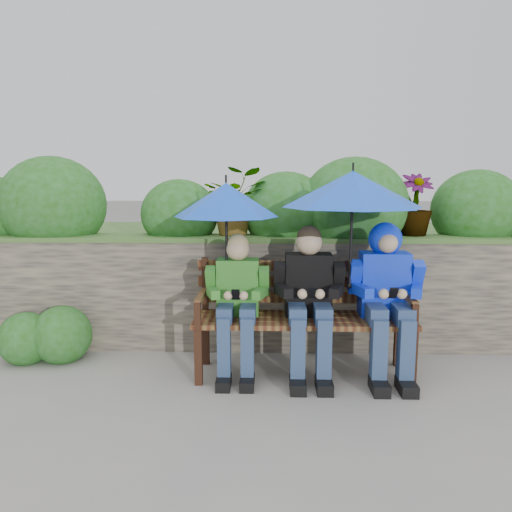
{
  "coord_description": "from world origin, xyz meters",
  "views": [
    {
      "loc": [
        0.11,
        -3.72,
        1.55
      ],
      "look_at": [
        0.0,
        0.1,
        0.95
      ],
      "focal_mm": 35.0,
      "sensor_mm": 36.0,
      "label": 1
    }
  ],
  "objects_px": {
    "park_bench": "(303,309)",
    "boy_left": "(237,298)",
    "boy_right": "(386,288)",
    "boy_middle": "(309,295)",
    "umbrella_right": "(353,189)",
    "umbrella_left": "(226,200)"
  },
  "relations": [
    {
      "from": "boy_right",
      "to": "umbrella_left",
      "type": "xyz_separation_m",
      "value": [
        -1.24,
        0.06,
        0.67
      ]
    },
    {
      "from": "boy_right",
      "to": "umbrella_left",
      "type": "relative_size",
      "value": 1.36
    },
    {
      "from": "boy_left",
      "to": "boy_middle",
      "type": "xyz_separation_m",
      "value": [
        0.56,
        -0.01,
        0.03
      ]
    },
    {
      "from": "boy_left",
      "to": "umbrella_right",
      "type": "xyz_separation_m",
      "value": [
        0.87,
        0.0,
        0.84
      ]
    },
    {
      "from": "park_bench",
      "to": "umbrella_right",
      "type": "xyz_separation_m",
      "value": [
        0.35,
        -0.08,
        0.95
      ]
    },
    {
      "from": "park_bench",
      "to": "boy_right",
      "type": "xyz_separation_m",
      "value": [
        0.64,
        -0.07,
        0.2
      ]
    },
    {
      "from": "boy_right",
      "to": "umbrella_left",
      "type": "height_order",
      "value": "umbrella_left"
    },
    {
      "from": "park_bench",
      "to": "boy_middle",
      "type": "height_order",
      "value": "boy_middle"
    },
    {
      "from": "boy_left",
      "to": "umbrella_right",
      "type": "distance_m",
      "value": 1.21
    },
    {
      "from": "boy_left",
      "to": "boy_middle",
      "type": "height_order",
      "value": "boy_middle"
    },
    {
      "from": "park_bench",
      "to": "boy_middle",
      "type": "bearing_deg",
      "value": -64.88
    },
    {
      "from": "park_bench",
      "to": "boy_right",
      "type": "relative_size",
      "value": 1.42
    },
    {
      "from": "park_bench",
      "to": "boy_left",
      "type": "xyz_separation_m",
      "value": [
        -0.52,
        -0.08,
        0.11
      ]
    },
    {
      "from": "umbrella_right",
      "to": "umbrella_left",
      "type": "bearing_deg",
      "value": 176.46
    },
    {
      "from": "park_bench",
      "to": "boy_right",
      "type": "bearing_deg",
      "value": -6.71
    },
    {
      "from": "park_bench",
      "to": "boy_right",
      "type": "height_order",
      "value": "boy_right"
    },
    {
      "from": "boy_right",
      "to": "umbrella_right",
      "type": "height_order",
      "value": "umbrella_right"
    },
    {
      "from": "umbrella_right",
      "to": "boy_right",
      "type": "bearing_deg",
      "value": 0.73
    },
    {
      "from": "park_bench",
      "to": "umbrella_right",
      "type": "distance_m",
      "value": 1.02
    },
    {
      "from": "park_bench",
      "to": "boy_left",
      "type": "height_order",
      "value": "boy_left"
    },
    {
      "from": "boy_middle",
      "to": "umbrella_left",
      "type": "height_order",
      "value": "umbrella_left"
    },
    {
      "from": "boy_left",
      "to": "umbrella_right",
      "type": "height_order",
      "value": "umbrella_right"
    }
  ]
}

